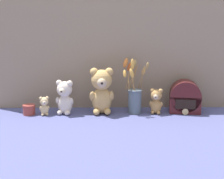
# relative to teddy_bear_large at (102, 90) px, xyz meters

# --- Properties ---
(ground_plane) EXTENTS (4.00, 4.00, 0.00)m
(ground_plane) POSITION_rel_teddy_bear_large_xyz_m (0.06, -0.02, -0.15)
(ground_plane) COLOR #4C5184
(backdrop_wall) EXTENTS (1.56, 0.02, 0.80)m
(backdrop_wall) POSITION_rel_teddy_bear_large_xyz_m (0.06, 0.15, 0.25)
(backdrop_wall) COLOR gray
(backdrop_wall) RESTS_ON ground
(teddy_bear_large) EXTENTS (0.15, 0.15, 0.29)m
(teddy_bear_large) POSITION_rel_teddy_bear_large_xyz_m (0.00, 0.00, 0.00)
(teddy_bear_large) COLOR tan
(teddy_bear_large) RESTS_ON ground
(teddy_bear_medium) EXTENTS (0.12, 0.11, 0.21)m
(teddy_bear_medium) POSITION_rel_teddy_bear_large_xyz_m (-0.23, -0.01, -0.04)
(teddy_bear_medium) COLOR beige
(teddy_bear_medium) RESTS_ON ground
(teddy_bear_small) EXTENTS (0.09, 0.08, 0.16)m
(teddy_bear_small) POSITION_rel_teddy_bear_large_xyz_m (0.34, -0.01, -0.07)
(teddy_bear_small) COLOR tan
(teddy_bear_small) RESTS_ON ground
(teddy_bear_tiny) EXTENTS (0.07, 0.06, 0.12)m
(teddy_bear_tiny) POSITION_rel_teddy_bear_large_xyz_m (-0.35, -0.03, -0.09)
(teddy_bear_tiny) COLOR #DBBC84
(teddy_bear_tiny) RESTS_ON ground
(flower_vase) EXTENTS (0.17, 0.15, 0.34)m
(flower_vase) POSITION_rel_teddy_bear_large_xyz_m (0.20, 0.01, -0.03)
(flower_vase) COLOR slate
(flower_vase) RESTS_ON ground
(vintage_radio) EXTENTS (0.21, 0.16, 0.20)m
(vintage_radio) POSITION_rel_teddy_bear_large_xyz_m (0.52, 0.03, -0.06)
(vintage_radio) COLOR #4C1919
(vintage_radio) RESTS_ON ground
(decorative_tin_tall) EXTENTS (0.08, 0.08, 0.06)m
(decorative_tin_tall) POSITION_rel_teddy_bear_large_xyz_m (-0.45, -0.02, -0.12)
(decorative_tin_tall) COLOR #993D33
(decorative_tin_tall) RESTS_ON ground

